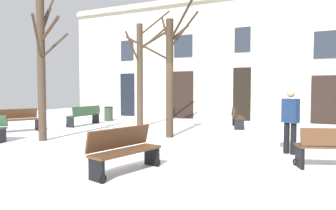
# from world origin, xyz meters

# --- Properties ---
(ground_plane) EXTENTS (29.36, 29.36, 0.00)m
(ground_plane) POSITION_xyz_m (0.00, 0.00, 0.00)
(ground_plane) COLOR white
(building_facade) EXTENTS (18.35, 0.60, 6.86)m
(building_facade) POSITION_xyz_m (0.00, 7.55, 3.48)
(building_facade) COLOR beige
(building_facade) RESTS_ON ground
(tree_foreground) EXTENTS (1.75, 1.90, 4.76)m
(tree_foreground) POSITION_xyz_m (-3.01, -1.51, 2.42)
(tree_foreground) COLOR #423326
(tree_foreground) RESTS_ON ground
(tree_near_facade) EXTENTS (1.73, 1.12, 4.94)m
(tree_near_facade) POSITION_xyz_m (-1.90, 2.87, 2.44)
(tree_near_facade) COLOR #423326
(tree_near_facade) RESTS_ON ground
(tree_right_of_center) EXTENTS (2.70, 2.26, 4.45)m
(tree_right_of_center) POSITION_xyz_m (0.40, 0.77, 2.25)
(tree_right_of_center) COLOR #382B1E
(tree_right_of_center) RESTS_ON ground
(litter_bin) EXTENTS (0.47, 0.47, 0.75)m
(litter_bin) POSITION_xyz_m (-4.69, 4.35, 0.38)
(litter_bin) COLOR #2D3D2D
(litter_bin) RESTS_ON ground
(bench_back_to_back_right) EXTENTS (0.86, 1.68, 0.87)m
(bench_back_to_back_right) POSITION_xyz_m (1.97, 4.29, 0.45)
(bench_back_to_back_right) COLOR #3D2819
(bench_back_to_back_right) RESTS_ON ground
(bench_near_center_tree) EXTENTS (0.45, 1.92, 0.89)m
(bench_near_center_tree) POSITION_xyz_m (-4.54, 2.28, 0.48)
(bench_near_center_tree) COLOR #2D4C33
(bench_near_center_tree) RESTS_ON ground
(bench_back_to_back_left) EXTENTS (1.20, 1.82, 0.89)m
(bench_back_to_back_left) POSITION_xyz_m (-5.57, -0.58, 0.48)
(bench_back_to_back_left) COLOR #51331E
(bench_back_to_back_left) RESTS_ON ground
(bench_far_corner) EXTENTS (0.87, 1.65, 0.88)m
(bench_far_corner) POSITION_xyz_m (1.31, -3.53, 0.44)
(bench_far_corner) COLOR #51331E
(bench_far_corner) RESTS_ON ground
(person_strolling) EXTENTS (0.44, 0.37, 1.64)m
(person_strolling) POSITION_xyz_m (4.21, -0.43, 0.91)
(person_strolling) COLOR black
(person_strolling) RESTS_ON ground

